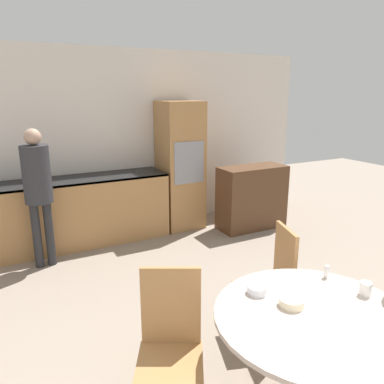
{
  "coord_description": "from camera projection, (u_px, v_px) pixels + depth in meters",
  "views": [
    {
      "loc": [
        -1.59,
        -0.06,
        2.0
      ],
      "look_at": [
        -0.02,
        2.92,
        1.1
      ],
      "focal_mm": 35.0,
      "sensor_mm": 36.0,
      "label": 1
    }
  ],
  "objects": [
    {
      "name": "wall_back",
      "position": [
        119.0,
        142.0,
        5.4
      ],
      "size": [
        6.22,
        0.05,
        2.6
      ],
      "color": "silver",
      "rests_on": "ground_plane"
    },
    {
      "name": "kitchen_counter",
      "position": [
        65.0,
        213.0,
        4.92
      ],
      "size": [
        2.74,
        0.6,
        0.91
      ],
      "color": "#AD7A47",
      "rests_on": "ground_plane"
    },
    {
      "name": "bowl_centre",
      "position": [
        292.0,
        302.0,
        2.26
      ],
      "size": [
        0.15,
        0.15,
        0.05
      ],
      "color": "beige",
      "rests_on": "dining_table"
    },
    {
      "name": "oven_unit",
      "position": [
        180.0,
        166.0,
        5.57
      ],
      "size": [
        0.58,
        0.59,
        1.88
      ],
      "color": "#AD7A47",
      "rests_on": "ground_plane"
    },
    {
      "name": "bowl_near",
      "position": [
        257.0,
        289.0,
        2.4
      ],
      "size": [
        0.13,
        0.13,
        0.05
      ],
      "color": "silver",
      "rests_on": "dining_table"
    },
    {
      "name": "sideboard",
      "position": [
        252.0,
        197.0,
        5.61
      ],
      "size": [
        1.02,
        0.45,
        0.94
      ],
      "color": "#51331E",
      "rests_on": "ground_plane"
    },
    {
      "name": "chair_far_left",
      "position": [
        171.0,
        337.0,
        2.33
      ],
      "size": [
        0.54,
        0.54,
        0.96
      ],
      "rotation": [
        0.0,
        0.0,
        5.8
      ],
      "color": "#AD7A47",
      "rests_on": "ground_plane"
    },
    {
      "name": "dining_table",
      "position": [
        312.0,
        347.0,
        2.23
      ],
      "size": [
        1.18,
        1.18,
        0.75
      ],
      "color": "#51331E",
      "rests_on": "ground_plane"
    },
    {
      "name": "cup",
      "position": [
        365.0,
        289.0,
        2.37
      ],
      "size": [
        0.07,
        0.07,
        0.09
      ],
      "color": "white",
      "rests_on": "dining_table"
    },
    {
      "name": "chair_far_right",
      "position": [
        274.0,
        279.0,
        3.05
      ],
      "size": [
        0.5,
        0.5,
        0.96
      ],
      "rotation": [
        0.0,
        0.0,
        4.4
      ],
      "color": "#AD7A47",
      "rests_on": "ground_plane"
    },
    {
      "name": "person_standing",
      "position": [
        38.0,
        183.0,
        4.21
      ],
      "size": [
        0.31,
        0.31,
        1.62
      ],
      "color": "#262628",
      "rests_on": "ground_plane"
    },
    {
      "name": "salt_shaker",
      "position": [
        327.0,
        272.0,
        2.6
      ],
      "size": [
        0.03,
        0.03,
        0.09
      ],
      "color": "white",
      "rests_on": "dining_table"
    }
  ]
}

